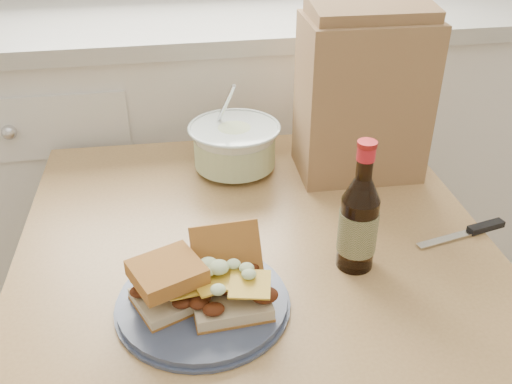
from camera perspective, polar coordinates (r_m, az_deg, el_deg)
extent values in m
cube|color=white|center=(1.84, -4.44, 2.81)|extent=(2.40, 0.60, 0.90)
cube|color=beige|center=(1.67, -5.12, 17.17)|extent=(2.50, 0.64, 0.04)
cube|color=tan|center=(1.05, -0.07, -5.60)|extent=(0.88, 0.88, 0.04)
cube|color=tan|center=(1.58, -15.95, -8.71)|extent=(0.06, 0.06, 0.67)
cube|color=tan|center=(1.64, 11.25, -6.40)|extent=(0.06, 0.06, 0.67)
cylinder|color=#3D4762|center=(0.90, -5.34, -10.91)|extent=(0.26, 0.26, 0.02)
cube|color=#CEB791|center=(0.89, -8.63, -10.44)|extent=(0.13, 0.12, 0.02)
cube|color=gold|center=(0.87, -8.79, -8.92)|extent=(0.08, 0.08, 0.00)
cube|color=#B2792F|center=(0.86, -8.89, -7.92)|extent=(0.13, 0.12, 0.03)
cube|color=#CEB791|center=(0.88, -2.62, -10.65)|extent=(0.12, 0.11, 0.02)
cube|color=gold|center=(0.85, -2.67, -8.86)|extent=(0.07, 0.07, 0.00)
cube|color=#B2792F|center=(0.91, -2.98, -6.19)|extent=(0.11, 0.08, 0.10)
cone|color=silver|center=(1.25, -2.15, 4.37)|extent=(0.19, 0.19, 0.10)
cylinder|color=white|center=(1.25, -2.14, 4.18)|extent=(0.18, 0.18, 0.07)
torus|color=silver|center=(1.22, -2.19, 6.47)|extent=(0.20, 0.20, 0.01)
cylinder|color=silver|center=(1.23, -3.26, 8.27)|extent=(0.05, 0.07, 0.13)
cylinder|color=black|center=(0.96, 10.09, -4.06)|extent=(0.06, 0.06, 0.13)
cone|color=black|center=(0.92, 10.58, 0.30)|extent=(0.06, 0.06, 0.04)
cylinder|color=black|center=(0.89, 10.87, 2.92)|extent=(0.03, 0.03, 0.06)
cylinder|color=red|center=(0.89, 10.97, 3.81)|extent=(0.03, 0.03, 0.02)
cylinder|color=maroon|center=(0.88, 11.07, 4.74)|extent=(0.03, 0.03, 0.01)
cylinder|color=#354221|center=(0.96, 10.12, -3.82)|extent=(0.07, 0.07, 0.08)
cube|color=silver|center=(1.10, 18.67, -4.40)|extent=(0.13, 0.04, 0.00)
cube|color=black|center=(1.15, 22.00, -3.22)|extent=(0.08, 0.03, 0.01)
cube|color=#9E704C|center=(1.21, 10.57, 9.16)|extent=(0.26, 0.18, 0.33)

